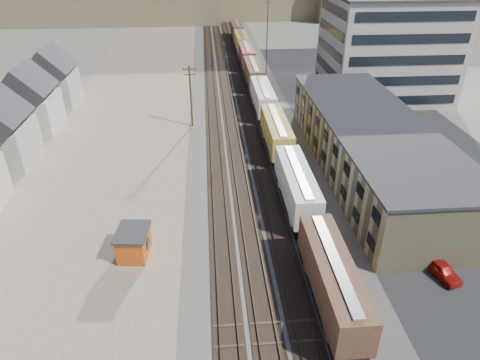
{
  "coord_description": "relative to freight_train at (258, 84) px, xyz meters",
  "views": [
    {
      "loc": [
        -5.94,
        -23.93,
        27.38
      ],
      "look_at": [
        -2.55,
        18.35,
        3.0
      ],
      "focal_mm": 32.0,
      "sensor_mm": 36.0,
      "label": 1
    }
  ],
  "objects": [
    {
      "name": "ground",
      "position": [
        -3.8,
        -55.11,
        -2.79
      ],
      "size": [
        300.0,
        300.0,
        0.0
      ],
      "primitive_type": "plane",
      "color": "#6B6356",
      "rests_on": "ground"
    },
    {
      "name": "freight_train",
      "position": [
        0.0,
        0.0,
        0.0
      ],
      "size": [
        3.0,
        119.74,
        4.46
      ],
      "color": "black",
      "rests_on": "ground"
    },
    {
      "name": "dirt_yard",
      "position": [
        -23.8,
        -15.11,
        -2.78
      ],
      "size": [
        24.0,
        180.0,
        0.03
      ],
      "primitive_type": "cube",
      "color": "#786352",
      "rests_on": "ground"
    },
    {
      "name": "parked_car_red",
      "position": [
        11.15,
        -50.76,
        -2.09
      ],
      "size": [
        2.65,
        4.42,
        1.41
      ],
      "primitive_type": "imported",
      "rotation": [
        0.0,
        0.0,
        0.25
      ],
      "color": "#A6150F",
      "rests_on": "ground"
    },
    {
      "name": "rail_tracks",
      "position": [
        -4.35,
        -5.11,
        -2.68
      ],
      "size": [
        11.4,
        200.0,
        0.24
      ],
      "color": "black",
      "rests_on": "ground"
    },
    {
      "name": "utility_pole_north",
      "position": [
        -12.3,
        -13.11,
        2.5
      ],
      "size": [
        2.2,
        0.32,
        10.0
      ],
      "color": "#382619",
      "rests_on": "ground"
    },
    {
      "name": "radio_mast",
      "position": [
        2.2,
        4.89,
        6.33
      ],
      "size": [
        1.2,
        0.16,
        18.0
      ],
      "color": "black",
      "rests_on": "ground"
    },
    {
      "name": "parked_car_far",
      "position": [
        23.4,
        -14.66,
        -1.99
      ],
      "size": [
        2.38,
        4.89,
        1.61
      ],
      "primitive_type": "imported",
      "rotation": [
        0.0,
        0.0,
        0.1
      ],
      "color": "silver",
      "rests_on": "ground"
    },
    {
      "name": "warehouse",
      "position": [
        11.18,
        -30.11,
        0.86
      ],
      "size": [
        12.4,
        40.4,
        7.25
      ],
      "color": "tan",
      "rests_on": "ground"
    },
    {
      "name": "maintenance_shed",
      "position": [
        -17.4,
        -45.45,
        -1.33
      ],
      "size": [
        3.37,
        4.17,
        2.86
      ],
      "color": "#C04C12",
      "rests_on": "ground"
    },
    {
      "name": "office_tower",
      "position": [
        24.15,
        -0.16,
        6.47
      ],
      "size": [
        22.6,
        18.6,
        18.45
      ],
      "color": "#9E998E",
      "rests_on": "ground"
    },
    {
      "name": "ballast_bed",
      "position": [
        -3.8,
        -5.11,
        -2.76
      ],
      "size": [
        18.0,
        200.0,
        0.06
      ],
      "primitive_type": "cube",
      "color": "#4C4742",
      "rests_on": "ground"
    },
    {
      "name": "parked_car_blue",
      "position": [
        19.65,
        2.16,
        -2.08
      ],
      "size": [
        3.72,
        5.57,
        1.42
      ],
      "primitive_type": "imported",
      "rotation": [
        0.0,
        0.0,
        0.29
      ],
      "color": "navy",
      "rests_on": "ground"
    },
    {
      "name": "asphalt_lot",
      "position": [
        18.2,
        -20.11,
        -2.77
      ],
      "size": [
        26.0,
        120.0,
        0.04
      ],
      "primitive_type": "cube",
      "color": "#232326",
      "rests_on": "ground"
    }
  ]
}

